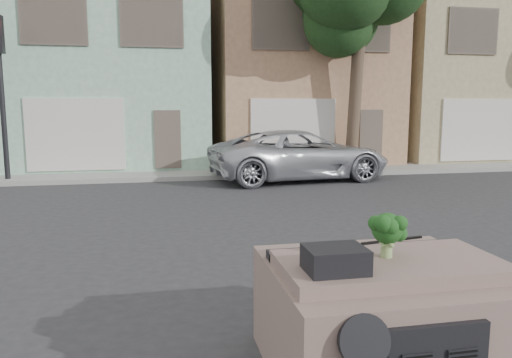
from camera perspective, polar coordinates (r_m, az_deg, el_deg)
name	(u,v)px	position (r m, az deg, el deg)	size (l,w,h in m)	color
ground_plane	(292,268)	(7.66, 4.08, -10.11)	(120.00, 120.00, 0.00)	#303033
sidewalk	(213,172)	(17.76, -4.99, 0.83)	(40.00, 3.00, 0.15)	gray
townhouse_mint	(115,71)	(21.59, -15.84, 11.74)	(7.20, 8.20, 7.55)	#9AC6A9
townhouse_tan	(292,74)	(22.34, 4.15, 11.92)	(7.20, 8.20, 7.55)	#A97C5C
townhouse_beige	(447,76)	(25.39, 20.99, 10.98)	(7.20, 8.20, 7.55)	tan
silver_pickup	(299,180)	(16.42, 4.99, -0.07)	(2.70, 5.85, 1.63)	silver
traffic_signal	(1,101)	(17.10, -27.11, 7.95)	(0.40, 0.40, 5.10)	black
tree_near	(356,52)	(18.27, 11.37, 14.04)	(4.40, 4.00, 8.50)	#1A3616
car_dashboard	(380,314)	(4.83, 14.03, -14.72)	(2.00, 1.80, 1.12)	#776056
instrument_hump	(335,259)	(4.08, 9.04, -9.06)	(0.48, 0.38, 0.20)	black
wiper_arm	(392,240)	(5.09, 15.29, -6.77)	(0.70, 0.03, 0.02)	black
broccoli	(387,235)	(4.52, 14.75, -6.16)	(0.33, 0.33, 0.40)	#153A13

